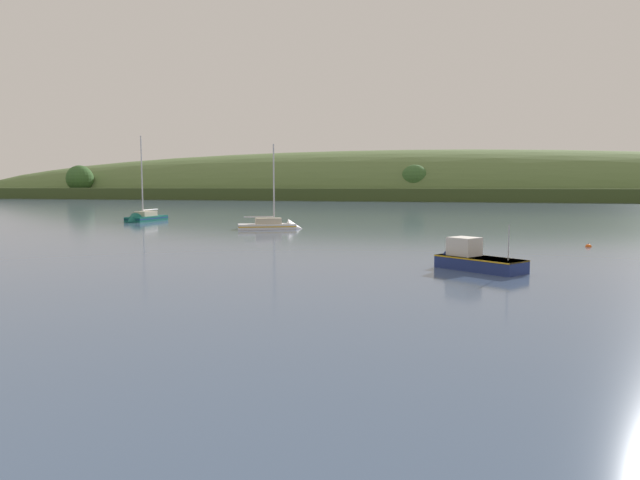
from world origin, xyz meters
TOP-DOWN VIEW (x-y plane):
  - far_shoreline_hill at (-16.17, 221.13)m, footprint 509.54×96.20m
  - sailboat_midwater_white at (-30.05, 67.41)m, footprint 2.83×8.13m
  - sailboat_far_left at (-7.68, 58.58)m, footprint 7.74×5.12m
  - fishing_boat_moored at (14.03, 31.10)m, footprint 5.71×4.96m
  - mooring_buoy_foreground at (23.50, 46.38)m, footprint 0.49×0.49m

SIDE VIEW (x-z plane):
  - mooring_buoy_foreground at x=23.50m, z-range -0.28..0.28m
  - sailboat_far_left at x=-7.68m, z-range -5.28..5.60m
  - far_shoreline_hill at x=-16.17m, z-range -18.48..18.98m
  - sailboat_midwater_white at x=-30.05m, z-range -6.23..6.74m
  - fishing_boat_moored at x=14.03m, z-range -1.36..2.17m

